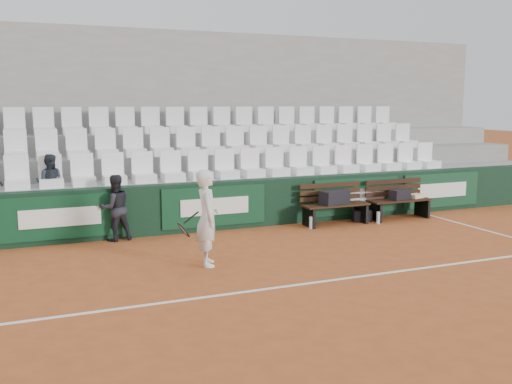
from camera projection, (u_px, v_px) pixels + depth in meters
name	position (u px, v px, depth m)	size (l,w,h in m)	color
ground	(310.00, 283.00, 8.33)	(80.00, 80.00, 0.00)	#AC5327
court_baseline	(310.00, 283.00, 8.32)	(18.00, 0.06, 0.01)	white
back_barrier	(224.00, 205.00, 11.92)	(18.00, 0.34, 1.00)	black
grandstand_tier_front	(212.00, 200.00, 12.47)	(18.00, 0.95, 1.00)	gray
grandstand_tier_mid	(199.00, 185.00, 13.31)	(18.00, 0.95, 1.45)	gray
grandstand_tier_back	(188.00, 171.00, 14.14)	(18.00, 0.95, 1.90)	gray
grandstand_rear_wall	(180.00, 119.00, 14.52)	(18.00, 0.30, 4.40)	gray
seat_row_front	(214.00, 164.00, 12.19)	(11.90, 0.44, 0.63)	white
seat_row_mid	(201.00, 141.00, 12.99)	(11.90, 0.44, 0.63)	white
seat_row_back	(189.00, 120.00, 13.79)	(11.90, 0.44, 0.63)	silver
bench_left	(335.00, 214.00, 12.37)	(1.50, 0.56, 0.45)	#311C0E
bench_right	(399.00, 209.00, 12.97)	(1.50, 0.56, 0.45)	black
sports_bag_left	(335.00, 197.00, 12.31)	(0.69, 0.29, 0.29)	black
sports_bag_right	(400.00, 195.00, 12.87)	(0.50, 0.23, 0.23)	black
towel	(416.00, 196.00, 13.13)	(0.32, 0.23, 0.09)	beige
sports_bag_ground	(362.00, 216.00, 12.71)	(0.41, 0.25, 0.25)	black
water_bottle_near	(311.00, 223.00, 11.94)	(0.07, 0.07, 0.26)	silver
water_bottle_far	(378.00, 218.00, 12.42)	(0.08, 0.08, 0.27)	silver
tennis_player	(207.00, 218.00, 9.15)	(0.74, 0.64, 1.56)	silver
ball_kid	(115.00, 208.00, 10.84)	(0.62, 0.48, 1.27)	black
spectator_c	(49.00, 159.00, 10.95)	(0.53, 0.41, 1.09)	#202630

